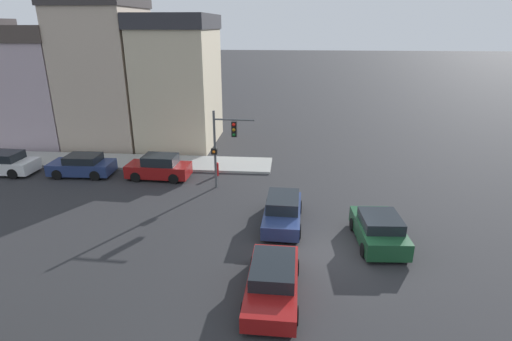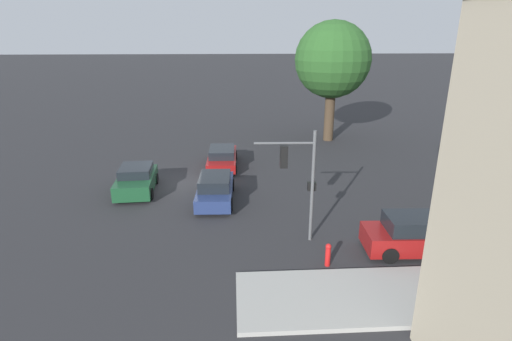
{
  "view_description": "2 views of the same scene",
  "coord_description": "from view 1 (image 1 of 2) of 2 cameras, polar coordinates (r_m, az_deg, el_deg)",
  "views": [
    {
      "loc": [
        -15.52,
        2.0,
        9.41
      ],
      "look_at": [
        3.4,
        3.61,
        2.47
      ],
      "focal_mm": 28.0,
      "sensor_mm": 36.0,
      "label": 1
    },
    {
      "loc": [
        21.91,
        3.19,
        8.37
      ],
      "look_at": [
        2.73,
        4.32,
        1.71
      ],
      "focal_mm": 28.0,
      "sensor_mm": 36.0,
      "label": 2
    }
  ],
  "objects": [
    {
      "name": "ground_plane",
      "position": [
        18.26,
        10.66,
        -11.34
      ],
      "size": [
        300.0,
        300.0,
        0.0
      ],
      "primitive_type": "plane",
      "color": "#28282B"
    },
    {
      "name": "rowhouse_backdrop",
      "position": [
        37.21,
        -25.75,
        11.65
      ],
      "size": [
        7.97,
        25.63,
        11.63
      ],
      "color": "beige",
      "rests_on": "ground_plane"
    },
    {
      "name": "traffic_signal",
      "position": [
        23.57,
        -4.54,
        4.5
      ],
      "size": [
        0.52,
        2.57,
        4.77
      ],
      "rotation": [
        0.0,
        0.0,
        3.11
      ],
      "color": "#515456",
      "rests_on": "ground_plane"
    },
    {
      "name": "crossing_car_0",
      "position": [
        19.11,
        17.13,
        -8.08
      ],
      "size": [
        3.91,
        2.18,
        1.43
      ],
      "rotation": [
        0.0,
        0.0,
        0.06
      ],
      "color": "#194728",
      "rests_on": "ground_plane"
    },
    {
      "name": "crossing_car_1",
      "position": [
        20.04,
        3.83,
        -5.8
      ],
      "size": [
        4.37,
        1.99,
        1.43
      ],
      "rotation": [
        0.0,
        0.0,
        3.11
      ],
      "color": "navy",
      "rests_on": "ground_plane"
    },
    {
      "name": "crossing_car_2",
      "position": [
        15.15,
        2.4,
        -15.4
      ],
      "size": [
        4.57,
        1.99,
        1.29
      ],
      "rotation": [
        0.0,
        0.0,
        3.12
      ],
      "color": "maroon",
      "rests_on": "ground_plane"
    },
    {
      "name": "parked_car_0",
      "position": [
        26.56,
        -13.68,
        0.42
      ],
      "size": [
        1.95,
        4.09,
        1.57
      ],
      "rotation": [
        0.0,
        0.0,
        1.53
      ],
      "color": "maroon",
      "rests_on": "ground_plane"
    },
    {
      "name": "parked_car_1",
      "position": [
        28.74,
        -23.57,
        0.65
      ],
      "size": [
        2.04,
        4.09,
        1.41
      ],
      "rotation": [
        0.0,
        0.0,
        1.59
      ],
      "color": "navy",
      "rests_on": "ground_plane"
    },
    {
      "name": "parked_car_2",
      "position": [
        31.62,
        -32.61,
        0.87
      ],
      "size": [
        2.02,
        4.64,
        1.5
      ],
      "rotation": [
        0.0,
        0.0,
        1.55
      ],
      "color": "silver",
      "rests_on": "ground_plane"
    },
    {
      "name": "fire_hydrant",
      "position": [
        26.46,
        -5.57,
        0.28
      ],
      "size": [
        0.22,
        0.22,
        0.92
      ],
      "color": "red",
      "rests_on": "ground_plane"
    }
  ]
}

